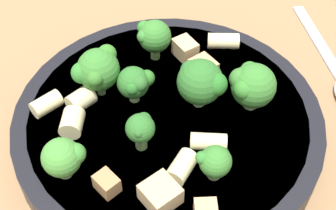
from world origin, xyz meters
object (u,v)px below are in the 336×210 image
rigatoni_3 (223,41)px  rigatoni_2 (182,167)px  broccoli_floret_4 (141,129)px  broccoli_floret_1 (64,158)px  broccoli_floret_5 (202,81)px  chicken_chunk_0 (107,184)px  pasta_bowl (168,124)px  chicken_chunk_3 (160,194)px  rigatoni_5 (211,140)px  chicken_chunk_2 (185,49)px  broccoli_floret_2 (97,69)px  broccoli_floret_0 (251,85)px  rigatoni_0 (47,104)px  broccoli_floret_6 (135,83)px  broccoli_floret_7 (215,161)px  broccoli_floret_3 (153,36)px  rigatoni_1 (81,100)px  rigatoni_4 (72,122)px  chicken_chunk_1 (203,67)px

rigatoni_3 → rigatoni_2: bearing=-147.5°
broccoli_floret_4 → broccoli_floret_1: bearing=164.4°
broccoli_floret_1 → broccoli_floret_5: bearing=-6.4°
broccoli_floret_5 → rigatoni_2: (-0.06, -0.04, -0.02)m
chicken_chunk_0 → pasta_bowl: bearing=17.9°
broccoli_floret_1 → chicken_chunk_3: broccoli_floret_1 is taller
rigatoni_5 → chicken_chunk_3: chicken_chunk_3 is taller
chicken_chunk_0 → chicken_chunk_3: 0.04m
rigatoni_2 → chicken_chunk_2: 0.13m
broccoli_floret_2 → chicken_chunk_3: broccoli_floret_2 is taller
broccoli_floret_2 → chicken_chunk_0: (-0.05, -0.08, -0.02)m
chicken_chunk_0 → broccoli_floret_1: bearing=115.3°
broccoli_floret_0 → chicken_chunk_3: bearing=-169.8°
rigatoni_5 → chicken_chunk_3: bearing=-169.6°
chicken_chunk_0 → broccoli_floret_2: bearing=57.2°
broccoli_floret_0 → rigatoni_0: size_ratio=1.71×
broccoli_floret_6 → broccoli_floret_5: bearing=-45.8°
broccoli_floret_5 → rigatoni_3: bearing=29.9°
broccoli_floret_7 → rigatoni_5: (0.02, 0.02, -0.01)m
broccoli_floret_2 → rigatoni_0: size_ratio=1.82×
broccoli_floret_6 → chicken_chunk_2: broccoli_floret_6 is taller
broccoli_floret_3 → chicken_chunk_0: size_ratio=2.30×
broccoli_floret_2 → broccoli_floret_7: bearing=-84.0°
broccoli_floret_5 → chicken_chunk_3: 0.10m
broccoli_floret_0 → rigatoni_2: 0.09m
broccoli_floret_4 → broccoli_floret_5: 0.07m
broccoli_floret_2 → rigatoni_5: 0.11m
broccoli_floret_2 → broccoli_floret_5: 0.09m
chicken_chunk_2 → chicken_chunk_3: size_ratio=0.90×
rigatoni_5 → rigatoni_1: bearing=117.7°
rigatoni_5 → chicken_chunk_0: 0.09m
broccoli_floret_0 → broccoli_floret_6: bearing=135.0°
rigatoni_4 → chicken_chunk_3: rigatoni_4 is taller
broccoli_floret_1 → chicken_chunk_0: size_ratio=2.00×
broccoli_floret_3 → broccoli_floret_7: 0.14m
rigatoni_1 → broccoli_floret_6: bearing=-31.7°
broccoli_floret_7 → rigatoni_2: (-0.02, 0.02, -0.01)m
rigatoni_1 → rigatoni_5: rigatoni_1 is taller
rigatoni_0 → broccoli_floret_7: bearing=-67.2°
rigatoni_3 → rigatoni_4: (-0.16, 0.01, 0.00)m
broccoli_floret_3 → rigatoni_5: bearing=-107.0°
broccoli_floret_1 → broccoli_floret_2: size_ratio=0.77×
chicken_chunk_2 → rigatoni_4: bearing=-176.9°
rigatoni_1 → chicken_chunk_2: bearing=-4.9°
chicken_chunk_0 → chicken_chunk_3: bearing=-54.8°
broccoli_floret_5 → chicken_chunk_0: bearing=-171.5°
broccoli_floret_7 → rigatoni_0: size_ratio=1.19×
broccoli_floret_2 → rigatoni_0: bearing=164.0°
broccoli_floret_6 → rigatoni_0: 0.08m
broccoli_floret_7 → chicken_chunk_1: broccoli_floret_7 is taller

